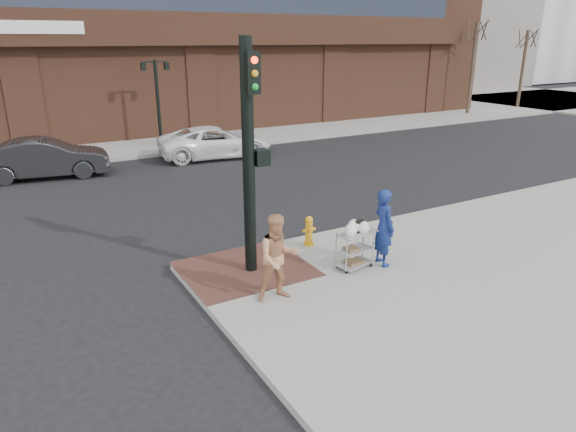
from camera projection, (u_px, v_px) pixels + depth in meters
ground at (288, 284)px, 11.22m from camera, size 220.00×220.00×0.00m
sidewalk_far at (228, 101)px, 43.29m from camera, size 65.00×36.00×0.15m
brick_curb_ramp at (245, 268)px, 11.62m from camera, size 2.80×2.40×0.01m
filler_block at (427, 2)px, 58.22m from camera, size 14.00×20.00×18.00m
bare_tree_a at (478, 20)px, 33.97m from camera, size 1.80×1.80×7.20m
bare_tree_b at (529, 28)px, 37.36m from camera, size 1.80×1.80×6.70m
lamp_post at (157, 93)px, 24.41m from camera, size 1.32×0.22×4.00m
traffic_signal_pole at (250, 153)px, 10.70m from camera, size 0.61×0.51×5.00m
woman_blue at (384, 227)px, 11.59m from camera, size 0.51×0.71×1.80m
pedestrian_tan at (278, 258)px, 10.02m from camera, size 0.97×0.81×1.77m
sedan_dark at (45, 158)px, 19.56m from camera, size 4.80×2.32×1.52m
minivan_white at (215, 142)px, 22.95m from camera, size 5.25×2.89×1.39m
utility_cart at (355, 247)px, 11.53m from camera, size 0.89×0.62×1.13m
fire_hydrant at (309, 230)px, 12.84m from camera, size 0.36×0.25×0.76m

